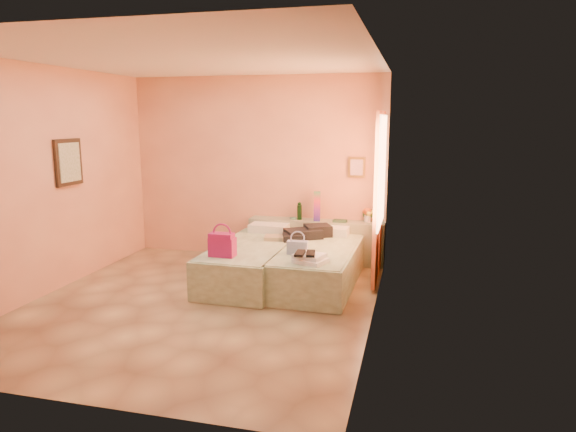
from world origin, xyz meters
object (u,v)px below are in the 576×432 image
Objects in this scene: bed_right at (319,266)px; flower_vase at (368,214)px; green_book at (340,221)px; towel_stack at (311,258)px; bed_left at (253,262)px; water_bottle at (299,211)px; magenta_handbag at (222,245)px; blue_handbag at (297,247)px; headboard_ledge at (316,241)px.

flower_vase is (0.52, 1.12, 0.52)m from bed_right.
green_book reaches higher than towel_stack.
bed_left is 7.88× the size of water_bottle.
magenta_handbag reaches higher than bed_right.
magenta_handbag is (-1.19, -1.71, -0.02)m from green_book.
towel_stack is (0.03, -0.72, 0.30)m from bed_right.
blue_handbag is at bearing -78.20° from water_bottle.
bed_left is 7.81× the size of blue_handbag.
headboard_ledge is at bearing -175.05° from flower_vase.
magenta_handbag is 1.11m from towel_stack.
water_bottle reaches higher than towel_stack.
bed_right is at bearing 57.77° from blue_handbag.
headboard_ledge is 1.97m from magenta_handbag.
headboard_ledge is 1.08m from bed_right.
water_bottle is at bearing 98.25° from blue_handbag.
headboard_ledge is at bearing 65.43° from magenta_handbag.
green_book is 0.43m from flower_vase.
bed_left is at bearing -120.70° from headboard_ledge.
bed_left is 5.71× the size of towel_stack.
towel_stack is at bearing -81.14° from headboard_ledge.
magenta_handbag is at bearing -103.36° from bed_left.
bed_right is at bearing -76.82° from headboard_ledge.
water_bottle is 1.02m from flower_vase.
water_bottle is 0.99× the size of blue_handbag.
water_bottle is (0.40, 1.07, 0.53)m from bed_left.
water_bottle is (-0.50, 1.02, 0.53)m from bed_right.
flower_vase reaches higher than bed_right.
green_book is at bearing 84.57° from bed_right.
blue_handbag is at bearing -115.84° from flower_vase.
towel_stack is at bearing -86.11° from bed_right.
bed_right is 6.42× the size of magenta_handbag.
towel_stack is (1.10, -0.02, -0.10)m from magenta_handbag.
magenta_handbag reaches higher than blue_handbag.
blue_handbag is 0.73× the size of towel_stack.
magenta_handbag is (-0.57, -1.73, -0.13)m from water_bottle.
water_bottle reaches higher than headboard_ledge.
towel_stack is at bearing -34.42° from bed_left.
headboard_ledge is at bearing 174.64° from green_book.
headboard_ledge is at bearing 87.98° from blue_handbag.
flower_vase reaches higher than blue_handbag.
flower_vase is at bearing 75.22° from towel_stack.
blue_handbag is 0.42m from towel_stack.
flower_vase reaches higher than towel_stack.
blue_handbag is (-0.72, -1.50, -0.19)m from flower_vase.
flower_vase is at bearing 4.95° from headboard_ledge.
towel_stack reaches higher than bed_right.
towel_stack is (0.24, -0.35, -0.03)m from blue_handbag.
headboard_ledge is 0.89m from flower_vase.
blue_handbag reaches higher than towel_stack.
bed_left is 10.11× the size of green_book.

